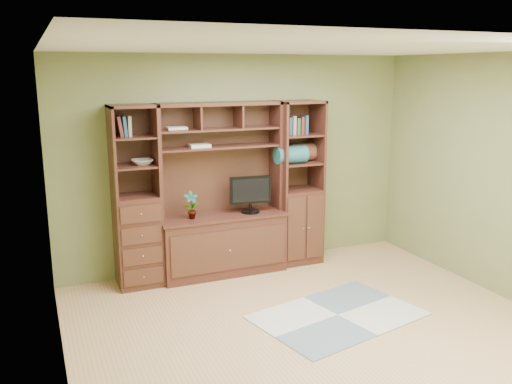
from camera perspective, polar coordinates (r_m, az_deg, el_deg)
name	(u,v)px	position (r m, az deg, el deg)	size (l,w,h in m)	color
room	(319,196)	(4.92, 6.64, -0.45)	(4.60, 4.10, 2.64)	tan
center_hutch	(222,191)	(6.39, -3.60, 0.16)	(1.54, 0.53, 2.05)	#452118
left_tower	(136,197)	(6.18, -12.50, -0.56)	(0.50, 0.45, 2.05)	#452118
right_tower	(298,183)	(6.83, 4.43, 0.95)	(0.55, 0.45, 2.05)	#452118
rug	(338,315)	(5.64, 8.60, -12.71)	(1.60, 1.07, 0.01)	#9AA09F
monitor	(250,188)	(6.48, -0.60, 0.46)	(0.50, 0.22, 0.62)	black
orchid	(191,205)	(6.28, -6.82, -1.39)	(0.17, 0.12, 0.32)	#985533
magazines	(199,146)	(6.31, -5.99, 4.88)	(0.24, 0.17, 0.04)	beige
bowl	(142,162)	(6.12, -11.88, 3.11)	(0.24, 0.24, 0.06)	beige
blanket_teal	(291,154)	(6.66, 3.69, 3.96)	(0.39, 0.22, 0.22)	#286169
blanket_red	(306,152)	(6.90, 5.28, 4.23)	(0.40, 0.22, 0.22)	brown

